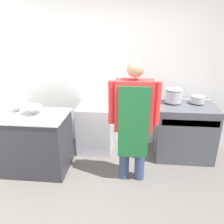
{
  "coord_description": "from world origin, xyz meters",
  "views": [
    {
      "loc": [
        0.31,
        -1.84,
        2.02
      ],
      "look_at": [
        0.03,
        1.03,
        0.92
      ],
      "focal_mm": 35.0,
      "sensor_mm": 36.0,
      "label": 1
    }
  ],
  "objects_px": {
    "fridge_unit": "(96,128)",
    "mixing_bowl": "(33,110)",
    "stock_pot": "(174,95)",
    "person_cook": "(134,117)",
    "sauce_pot": "(198,99)",
    "stove": "(184,131)"
  },
  "relations": [
    {
      "from": "fridge_unit",
      "to": "mixing_bowl",
      "type": "xyz_separation_m",
      "value": [
        -0.79,
        -0.62,
        0.53
      ]
    },
    {
      "from": "mixing_bowl",
      "to": "stock_pot",
      "type": "relative_size",
      "value": 1.07
    },
    {
      "from": "mixing_bowl",
      "to": "stock_pot",
      "type": "xyz_separation_m",
      "value": [
        2.07,
        0.67,
        0.09
      ]
    },
    {
      "from": "person_cook",
      "to": "sauce_pot",
      "type": "height_order",
      "value": "person_cook"
    },
    {
      "from": "stove",
      "to": "sauce_pot",
      "type": "xyz_separation_m",
      "value": [
        0.18,
        0.11,
        0.52
      ]
    },
    {
      "from": "mixing_bowl",
      "to": "stock_pot",
      "type": "distance_m",
      "value": 2.18
    },
    {
      "from": "mixing_bowl",
      "to": "sauce_pot",
      "type": "bearing_deg",
      "value": 15.25
    },
    {
      "from": "stove",
      "to": "fridge_unit",
      "type": "bearing_deg",
      "value": 177.62
    },
    {
      "from": "fridge_unit",
      "to": "sauce_pot",
      "type": "height_order",
      "value": "sauce_pot"
    },
    {
      "from": "person_cook",
      "to": "mixing_bowl",
      "type": "height_order",
      "value": "person_cook"
    },
    {
      "from": "person_cook",
      "to": "sauce_pot",
      "type": "distance_m",
      "value": 1.31
    },
    {
      "from": "stove",
      "to": "mixing_bowl",
      "type": "relative_size",
      "value": 3.25
    },
    {
      "from": "fridge_unit",
      "to": "mixing_bowl",
      "type": "relative_size",
      "value": 2.93
    },
    {
      "from": "stock_pot",
      "to": "sauce_pot",
      "type": "distance_m",
      "value": 0.39
    },
    {
      "from": "fridge_unit",
      "to": "stock_pot",
      "type": "bearing_deg",
      "value": 2.36
    },
    {
      "from": "fridge_unit",
      "to": "person_cook",
      "type": "height_order",
      "value": "person_cook"
    },
    {
      "from": "person_cook",
      "to": "stock_pot",
      "type": "relative_size",
      "value": 6.4
    },
    {
      "from": "sauce_pot",
      "to": "mixing_bowl",
      "type": "bearing_deg",
      "value": -164.75
    },
    {
      "from": "stove",
      "to": "person_cook",
      "type": "bearing_deg",
      "value": -140.11
    },
    {
      "from": "person_cook",
      "to": "mixing_bowl",
      "type": "bearing_deg",
      "value": 174.16
    },
    {
      "from": "fridge_unit",
      "to": "person_cook",
      "type": "relative_size",
      "value": 0.49
    },
    {
      "from": "fridge_unit",
      "to": "sauce_pot",
      "type": "xyz_separation_m",
      "value": [
        1.66,
        0.05,
        0.56
      ]
    }
  ]
}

